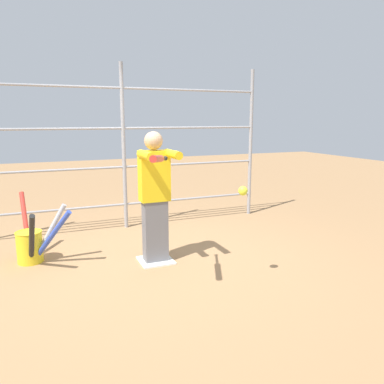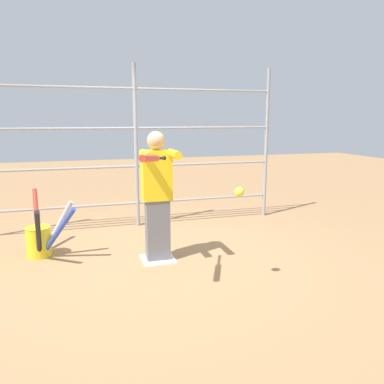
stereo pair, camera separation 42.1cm
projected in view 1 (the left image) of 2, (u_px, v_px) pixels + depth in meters
ground_plane at (156, 261)px, 4.61m from camera, size 24.00×24.00×0.00m
home_plate at (156, 260)px, 4.60m from camera, size 0.40×0.40×0.02m
fence_backstop at (124, 148)px, 5.81m from camera, size 4.63×0.06×2.56m
batter at (155, 193)px, 4.43m from camera, size 0.41×0.53×1.58m
baseball_bat_swinging at (158, 159)px, 3.49m from camera, size 0.41×0.75×0.13m
softball_in_flight at (243, 191)px, 3.80m from camera, size 0.10×0.10×0.10m
bat_bucket at (32, 243)px, 4.53m from camera, size 0.65×1.15×0.79m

